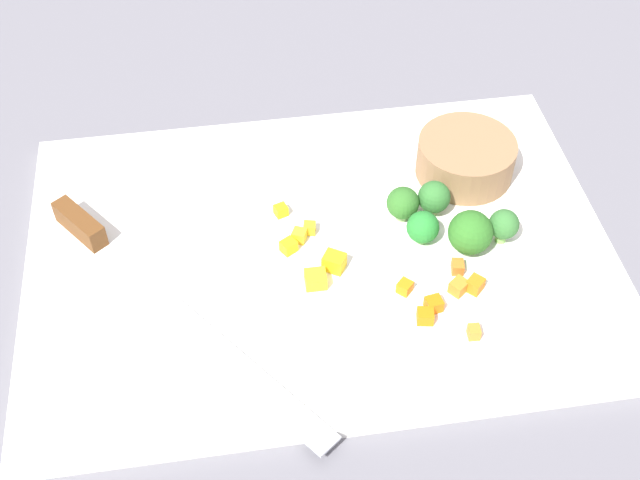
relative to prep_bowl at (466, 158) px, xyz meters
The scene contains 22 objects.
ground_plane 0.18m from the prep_bowl, 26.37° to the left, with size 4.00×4.00×0.00m, color slate.
cutting_board 0.18m from the prep_bowl, 26.37° to the left, with size 0.55×0.39×0.01m, color white.
prep_bowl is the anchor object (origin of this frame).
chef_knife 0.35m from the prep_bowl, 15.00° to the left, with size 0.24×0.30×0.02m.
carrot_dice_0 0.16m from the prep_bowl, 72.87° to the left, with size 0.02×0.01×0.01m, color orange.
carrot_dice_1 0.17m from the prep_bowl, 56.83° to the left, with size 0.01×0.01×0.01m, color orange.
carrot_dice_2 0.14m from the prep_bowl, 72.17° to the left, with size 0.01×0.01×0.01m, color orange.
carrot_dice_3 0.18m from the prep_bowl, 66.29° to the left, with size 0.01×0.01×0.01m, color orange.
carrot_dice_4 0.20m from the prep_bowl, 64.88° to the left, with size 0.01×0.01×0.01m, color orange.
carrot_dice_5 0.16m from the prep_bowl, 78.27° to the left, with size 0.01×0.01×0.01m, color orange.
carrot_dice_6 0.21m from the prep_bowl, 76.94° to the left, with size 0.01×0.01×0.01m, color orange.
pepper_dice_0 0.19m from the prep_bowl, 35.14° to the left, with size 0.02×0.02×0.02m, color yellow.
pepper_dice_1 0.18m from the prep_bowl, 19.41° to the left, with size 0.01×0.01×0.01m, color yellow.
pepper_dice_2 0.19m from the prep_bowl, 20.70° to the left, with size 0.01×0.01×0.01m, color yellow.
pepper_dice_3 0.21m from the prep_bowl, 35.73° to the left, with size 0.02×0.02×0.01m, color yellow.
pepper_dice_4 0.20m from the prep_bowl, ahead, with size 0.01×0.01×0.01m, color yellow.
pepper_dice_5 0.21m from the prep_bowl, 21.85° to the left, with size 0.01×0.01×0.01m, color yellow.
broccoli_floret_0 0.11m from the prep_bowl, 76.66° to the left, with size 0.04×0.04×0.04m.
broccoli_floret_1 0.09m from the prep_bowl, 35.07° to the left, with size 0.03×0.03×0.04m.
broccoli_floret_2 0.11m from the prep_bowl, 52.98° to the left, with size 0.03×0.03×0.03m.
broccoli_floret_3 0.10m from the prep_bowl, 95.49° to the left, with size 0.03×0.03×0.04m.
broccoli_floret_4 0.07m from the prep_bowl, 48.27° to the left, with size 0.03×0.03×0.04m.
Camera 1 is at (0.08, 0.51, 0.59)m, focal length 46.01 mm.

